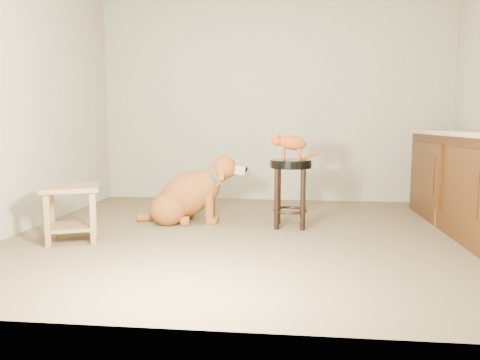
# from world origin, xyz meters

# --- Properties ---
(floor) EXTENTS (4.50, 4.00, 0.01)m
(floor) POSITION_xyz_m (0.00, 0.00, 0.00)
(floor) COLOR brown
(floor) RESTS_ON ground
(room_shell) EXTENTS (4.54, 4.04, 2.62)m
(room_shell) POSITION_xyz_m (0.00, 0.00, 1.68)
(room_shell) COLOR #9D987E
(room_shell) RESTS_ON ground
(cabinet_run) EXTENTS (0.70, 2.56, 0.94)m
(cabinet_run) POSITION_xyz_m (1.94, 0.30, 0.44)
(cabinet_run) COLOR #3E200B
(cabinet_run) RESTS_ON ground
(padded_stool) EXTENTS (0.40, 0.40, 0.66)m
(padded_stool) POSITION_xyz_m (0.23, 0.37, 0.47)
(padded_stool) COLOR black
(padded_stool) RESTS_ON ground
(wood_stool) EXTENTS (0.45, 0.45, 0.77)m
(wood_stool) POSITION_xyz_m (1.85, 0.69, 0.40)
(wood_stool) COLOR brown
(wood_stool) RESTS_ON ground
(side_table) EXTENTS (0.60, 0.60, 0.48)m
(side_table) POSITION_xyz_m (-1.63, -0.38, 0.31)
(side_table) COLOR brown
(side_table) RESTS_ON ground
(golden_retriever) EXTENTS (1.16, 0.59, 0.73)m
(golden_retriever) POSITION_xyz_m (-0.80, 0.47, 0.27)
(golden_retriever) COLOR brown
(golden_retriever) RESTS_ON ground
(tabby_kitten) EXTENTS (0.46, 0.16, 0.29)m
(tabby_kitten) POSITION_xyz_m (0.22, 0.37, 0.81)
(tabby_kitten) COLOR maroon
(tabby_kitten) RESTS_ON padded_stool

